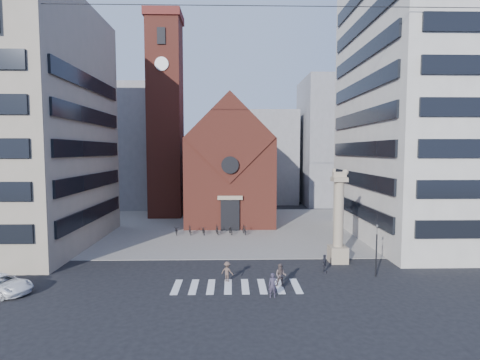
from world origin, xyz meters
name	(u,v)px	position (x,y,z in m)	size (l,w,h in m)	color
ground	(230,274)	(0.00, 0.00, 0.00)	(120.00, 120.00, 0.00)	black
piazza	(230,227)	(0.00, 19.00, 0.03)	(46.00, 30.00, 0.05)	gray
zebra_crossing	(237,286)	(0.55, -3.00, 0.01)	(10.20, 3.20, 0.01)	white
church	(230,166)	(0.00, 25.04, 7.98)	(12.00, 16.65, 18.00)	maroon
campanile	(165,116)	(-10.00, 28.00, 15.74)	(5.50, 5.50, 31.20)	maroon
building_left	(4,125)	(-24.00, 10.00, 13.00)	(18.00, 20.00, 26.00)	gray
building_right	(440,101)	(24.00, 12.00, 16.00)	(18.00, 22.00, 32.00)	beige
bg_block_left	(123,147)	(-20.00, 40.00, 11.00)	(16.00, 14.00, 22.00)	gray
bg_block_mid	(260,157)	(6.00, 45.00, 9.00)	(14.00, 12.00, 18.00)	gray
bg_block_right	(343,142)	(22.00, 42.00, 12.00)	(16.00, 14.00, 24.00)	gray
lion_column	(338,225)	(10.01, 3.00, 3.46)	(1.63, 1.60, 8.68)	gray
traffic_light	(376,249)	(12.00, -1.00, 2.29)	(0.13, 0.16, 4.30)	black
white_car	(1,284)	(-16.50, -3.95, 0.66)	(2.20, 4.77, 1.33)	white
pedestrian_0	(273,285)	(3.06, -5.18, 0.87)	(0.63, 0.42, 1.74)	#312C3D
pedestrian_1	(281,275)	(3.89, -3.15, 0.89)	(0.86, 0.67, 1.78)	#534442
pedestrian_2	(324,264)	(8.01, 0.04, 0.78)	(0.92, 0.38, 1.56)	#282830
pedestrian_3	(227,271)	(-0.17, -1.84, 0.79)	(1.03, 0.59, 1.59)	#4E3C34
scooter_0	(176,230)	(-6.59, 14.70, 0.55)	(0.67, 1.91, 1.00)	black
scooter_1	(190,230)	(-4.92, 14.70, 0.61)	(0.52, 1.85, 1.11)	black
scooter_2	(204,230)	(-3.25, 14.70, 0.55)	(0.67, 1.91, 1.00)	black
scooter_3	(217,230)	(-1.58, 14.70, 0.61)	(0.52, 1.85, 1.11)	black
scooter_4	(231,230)	(0.09, 14.70, 0.55)	(0.67, 1.91, 1.00)	black
scooter_5	(244,230)	(1.75, 14.70, 0.61)	(0.52, 1.85, 1.11)	black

